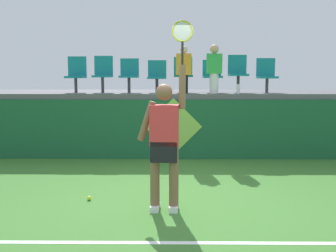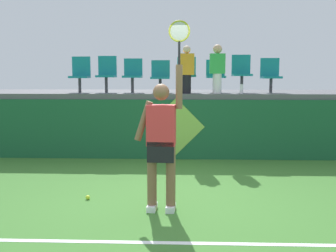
# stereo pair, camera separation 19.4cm
# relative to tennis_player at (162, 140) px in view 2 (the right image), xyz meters

# --- Properties ---
(ground_plane) EXTENTS (40.00, 40.00, 0.00)m
(ground_plane) POSITION_rel_tennis_player_xyz_m (0.07, 0.32, -0.99)
(ground_plane) COLOR #3D752D
(court_back_wall) EXTENTS (11.07, 0.20, 1.33)m
(court_back_wall) POSITION_rel_tennis_player_xyz_m (0.07, 3.51, -0.33)
(court_back_wall) COLOR #195633
(court_back_wall) RESTS_ON ground_plane
(spectator_platform) EXTENTS (11.07, 2.89, 0.12)m
(spectator_platform) POSITION_rel_tennis_player_xyz_m (0.07, 4.91, 0.40)
(spectator_platform) COLOR #56565B
(spectator_platform) RESTS_ON court_back_wall
(court_baseline_stripe) EXTENTS (9.96, 0.08, 0.01)m
(court_baseline_stripe) POSITION_rel_tennis_player_xyz_m (0.07, -1.08, -0.99)
(court_baseline_stripe) COLOR white
(court_baseline_stripe) RESTS_ON ground_plane
(tennis_player) EXTENTS (0.75, 0.29, 2.56)m
(tennis_player) POSITION_rel_tennis_player_xyz_m (0.00, 0.00, 0.00)
(tennis_player) COLOR white
(tennis_player) RESTS_ON ground_plane
(tennis_ball) EXTENTS (0.07, 0.07, 0.07)m
(tennis_ball) POSITION_rel_tennis_player_xyz_m (-1.14, 0.45, -0.96)
(tennis_ball) COLOR #D1E533
(tennis_ball) RESTS_ON ground_plane
(water_bottle) EXTENTS (0.08, 0.08, 0.21)m
(water_bottle) POSITION_rel_tennis_player_xyz_m (1.59, 3.70, 0.56)
(water_bottle) COLOR white
(water_bottle) RESTS_ON spectator_platform
(stadium_chair_0) EXTENTS (0.44, 0.42, 0.86)m
(stadium_chair_0) POSITION_rel_tennis_player_xyz_m (-2.18, 4.22, 0.92)
(stadium_chair_0) COLOR #38383D
(stadium_chair_0) RESTS_ON spectator_platform
(stadium_chair_1) EXTENTS (0.44, 0.42, 0.87)m
(stadium_chair_1) POSITION_rel_tennis_player_xyz_m (-1.54, 4.22, 0.93)
(stadium_chair_1) COLOR #38383D
(stadium_chair_1) RESTS_ON spectator_platform
(stadium_chair_2) EXTENTS (0.44, 0.42, 0.81)m
(stadium_chair_2) POSITION_rel_tennis_player_xyz_m (-0.92, 4.21, 0.90)
(stadium_chair_2) COLOR #38383D
(stadium_chair_2) RESTS_ON spectator_platform
(stadium_chair_3) EXTENTS (0.44, 0.42, 0.77)m
(stadium_chair_3) POSITION_rel_tennis_player_xyz_m (-0.26, 4.21, 0.88)
(stadium_chair_3) COLOR #38383D
(stadium_chair_3) RESTS_ON spectator_platform
(stadium_chair_4) EXTENTS (0.44, 0.42, 0.84)m
(stadium_chair_4) POSITION_rel_tennis_player_xyz_m (0.36, 4.22, 0.93)
(stadium_chair_4) COLOR #38383D
(stadium_chair_4) RESTS_ON spectator_platform
(stadium_chair_5) EXTENTS (0.44, 0.42, 0.78)m
(stadium_chair_5) POSITION_rel_tennis_player_xyz_m (1.05, 4.21, 0.89)
(stadium_chair_5) COLOR #38383D
(stadium_chair_5) RESTS_ON spectator_platform
(stadium_chair_6) EXTENTS (0.44, 0.42, 0.89)m
(stadium_chair_6) POSITION_rel_tennis_player_xyz_m (1.65, 4.22, 0.96)
(stadium_chair_6) COLOR #38383D
(stadium_chair_6) RESTS_ON spectator_platform
(stadium_chair_7) EXTENTS (0.44, 0.42, 0.81)m
(stadium_chair_7) POSITION_rel_tennis_player_xyz_m (2.33, 4.22, 0.90)
(stadium_chair_7) COLOR #38383D
(stadium_chair_7) RESTS_ON spectator_platform
(spectator_0) EXTENTS (0.34, 0.20, 1.09)m
(spectator_0) POSITION_rel_tennis_player_xyz_m (1.05, 3.78, 1.03)
(spectator_0) COLOR white
(spectator_0) RESTS_ON spectator_platform
(spectator_1) EXTENTS (0.34, 0.20, 1.07)m
(spectator_1) POSITION_rel_tennis_player_xyz_m (0.36, 3.78, 1.01)
(spectator_1) COLOR black
(spectator_1) RESTS_ON spectator_platform
(wall_signage_mount) EXTENTS (1.27, 0.01, 1.37)m
(wall_signage_mount) POSITION_rel_tennis_player_xyz_m (0.13, 3.41, -0.99)
(wall_signage_mount) COLOR #195633
(wall_signage_mount) RESTS_ON ground_plane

